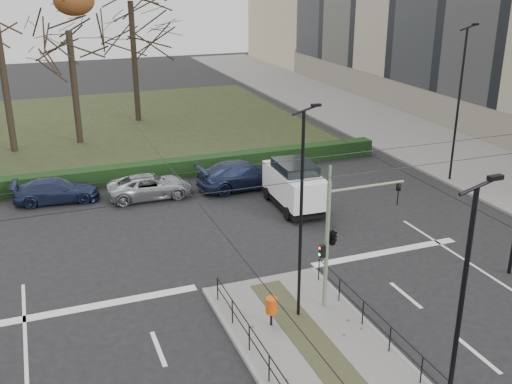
{
  "coord_description": "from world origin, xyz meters",
  "views": [
    {
      "loc": [
        -7.61,
        -14.34,
        11.48
      ],
      "look_at": [
        0.43,
        6.56,
        3.12
      ],
      "focal_mm": 42.0,
      "sensor_mm": 36.0,
      "label": 1
    }
  ],
  "objects_px": {
    "litter_bin": "(271,306)",
    "streetlamp_median_near": "(457,342)",
    "bare_tree_near": "(69,39)",
    "white_van": "(294,184)",
    "streetlamp_sidewalk": "(459,103)",
    "parked_car_third": "(56,190)",
    "streetlamp_median_far": "(301,215)",
    "parked_car_fifth": "(244,175)",
    "parked_car_fourth": "(150,186)",
    "bare_tree_center": "(131,10)",
    "traffic_light": "(334,234)"
  },
  "relations": [
    {
      "from": "streetlamp_median_near",
      "to": "streetlamp_sidewalk",
      "type": "bearing_deg",
      "value": 51.35
    },
    {
      "from": "streetlamp_sidewalk",
      "to": "parked_car_third",
      "type": "distance_m",
      "value": 22.23
    },
    {
      "from": "parked_car_third",
      "to": "bare_tree_near",
      "type": "xyz_separation_m",
      "value": [
        2.27,
        11.11,
        6.51
      ]
    },
    {
      "from": "parked_car_third",
      "to": "bare_tree_near",
      "type": "distance_m",
      "value": 13.08
    },
    {
      "from": "parked_car_third",
      "to": "white_van",
      "type": "height_order",
      "value": "white_van"
    },
    {
      "from": "traffic_light",
      "to": "streetlamp_median_far",
      "type": "bearing_deg",
      "value": -170.8
    },
    {
      "from": "parked_car_fourth",
      "to": "parked_car_fifth",
      "type": "distance_m",
      "value": 5.2
    },
    {
      "from": "streetlamp_sidewalk",
      "to": "litter_bin",
      "type": "bearing_deg",
      "value": -146.26
    },
    {
      "from": "white_van",
      "to": "parked_car_fifth",
      "type": "distance_m",
      "value": 3.95
    },
    {
      "from": "parked_car_third",
      "to": "parked_car_fifth",
      "type": "bearing_deg",
      "value": -92.27
    },
    {
      "from": "white_van",
      "to": "bare_tree_near",
      "type": "height_order",
      "value": "bare_tree_near"
    },
    {
      "from": "white_van",
      "to": "parked_car_fifth",
      "type": "bearing_deg",
      "value": 110.81
    },
    {
      "from": "white_van",
      "to": "bare_tree_near",
      "type": "bearing_deg",
      "value": 119.01
    },
    {
      "from": "parked_car_third",
      "to": "streetlamp_sidewalk",
      "type": "bearing_deg",
      "value": -96.14
    },
    {
      "from": "litter_bin",
      "to": "streetlamp_median_near",
      "type": "bearing_deg",
      "value": -81.19
    },
    {
      "from": "litter_bin",
      "to": "parked_car_third",
      "type": "bearing_deg",
      "value": 111.72
    },
    {
      "from": "streetlamp_sidewalk",
      "to": "parked_car_third",
      "type": "height_order",
      "value": "streetlamp_sidewalk"
    },
    {
      "from": "streetlamp_sidewalk",
      "to": "bare_tree_near",
      "type": "relative_size",
      "value": 0.86
    },
    {
      "from": "streetlamp_median_near",
      "to": "streetlamp_median_far",
      "type": "height_order",
      "value": "streetlamp_median_near"
    },
    {
      "from": "traffic_light",
      "to": "parked_car_fourth",
      "type": "relative_size",
      "value": 1.05
    },
    {
      "from": "streetlamp_sidewalk",
      "to": "streetlamp_median_far",
      "type": "bearing_deg",
      "value": -144.88
    },
    {
      "from": "parked_car_fourth",
      "to": "bare_tree_center",
      "type": "distance_m",
      "value": 19.25
    },
    {
      "from": "litter_bin",
      "to": "white_van",
      "type": "distance_m",
      "value": 11.19
    },
    {
      "from": "bare_tree_center",
      "to": "bare_tree_near",
      "type": "height_order",
      "value": "bare_tree_center"
    },
    {
      "from": "streetlamp_sidewalk",
      "to": "streetlamp_median_near",
      "type": "bearing_deg",
      "value": -128.65
    },
    {
      "from": "parked_car_third",
      "to": "parked_car_fifth",
      "type": "distance_m",
      "value": 10.02
    },
    {
      "from": "parked_car_fourth",
      "to": "bare_tree_near",
      "type": "relative_size",
      "value": 0.45
    },
    {
      "from": "streetlamp_sidewalk",
      "to": "white_van",
      "type": "bearing_deg",
      "value": -177.54
    },
    {
      "from": "traffic_light",
      "to": "streetlamp_median_near",
      "type": "height_order",
      "value": "streetlamp_median_near"
    },
    {
      "from": "bare_tree_center",
      "to": "parked_car_fifth",
      "type": "xyz_separation_m",
      "value": [
        2.6,
        -17.71,
        -7.82
      ]
    },
    {
      "from": "litter_bin",
      "to": "parked_car_third",
      "type": "relative_size",
      "value": 0.24
    },
    {
      "from": "white_van",
      "to": "bare_tree_center",
      "type": "height_order",
      "value": "bare_tree_center"
    },
    {
      "from": "parked_car_fourth",
      "to": "bare_tree_near",
      "type": "height_order",
      "value": "bare_tree_near"
    },
    {
      "from": "parked_car_fourth",
      "to": "streetlamp_sidewalk",
      "type": "bearing_deg",
      "value": -100.73
    },
    {
      "from": "streetlamp_median_far",
      "to": "parked_car_third",
      "type": "bearing_deg",
      "value": 115.79
    },
    {
      "from": "litter_bin",
      "to": "parked_car_fifth",
      "type": "height_order",
      "value": "parked_car_fifth"
    },
    {
      "from": "streetlamp_sidewalk",
      "to": "bare_tree_near",
      "type": "height_order",
      "value": "bare_tree_near"
    },
    {
      "from": "streetlamp_median_far",
      "to": "parked_car_fifth",
      "type": "distance_m",
      "value": 13.9
    },
    {
      "from": "traffic_light",
      "to": "streetlamp_median_far",
      "type": "xyz_separation_m",
      "value": [
        -1.38,
        -0.22,
        1.03
      ]
    },
    {
      "from": "parked_car_third",
      "to": "parked_car_fifth",
      "type": "xyz_separation_m",
      "value": [
        9.91,
        -1.51,
        0.14
      ]
    },
    {
      "from": "litter_bin",
      "to": "bare_tree_near",
      "type": "relative_size",
      "value": 0.1
    },
    {
      "from": "litter_bin",
      "to": "bare_tree_near",
      "type": "distance_m",
      "value": 27.12
    },
    {
      "from": "traffic_light",
      "to": "parked_car_fifth",
      "type": "height_order",
      "value": "traffic_light"
    },
    {
      "from": "litter_bin",
      "to": "streetlamp_median_far",
      "type": "relative_size",
      "value": 0.14
    },
    {
      "from": "parked_car_fourth",
      "to": "bare_tree_center",
      "type": "relative_size",
      "value": 0.37
    },
    {
      "from": "parked_car_third",
      "to": "streetlamp_median_near",
      "type": "bearing_deg",
      "value": -156.02
    },
    {
      "from": "bare_tree_center",
      "to": "parked_car_fifth",
      "type": "relative_size",
      "value": 2.3
    },
    {
      "from": "traffic_light",
      "to": "parked_car_fourth",
      "type": "xyz_separation_m",
      "value": [
        -3.79,
        13.4,
        -2.27
      ]
    },
    {
      "from": "streetlamp_median_far",
      "to": "parked_car_fifth",
      "type": "height_order",
      "value": "streetlamp_median_far"
    },
    {
      "from": "litter_bin",
      "to": "streetlamp_median_far",
      "type": "height_order",
      "value": "streetlamp_median_far"
    }
  ]
}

